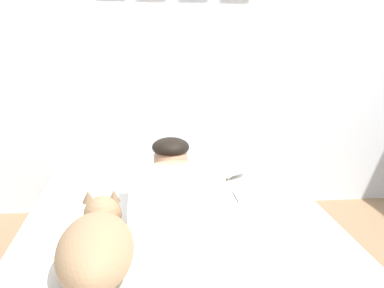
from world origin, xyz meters
The scene contains 7 objects.
back_wall centered at (0.00, 1.40, 1.25)m, with size 4.70×0.12×2.50m.
bed centered at (-0.07, 0.26, 0.20)m, with size 1.42×2.01×0.41m.
pillow centered at (0.13, 0.79, 0.47)m, with size 0.52×0.32×0.11m, color white.
person_lying centered at (-0.08, 0.27, 0.52)m, with size 0.43×0.92×0.27m.
dog centered at (-0.39, -0.25, 0.51)m, with size 0.26×0.58×0.21m.
coffee_cup centered at (0.19, 0.67, 0.45)m, with size 0.12×0.09×0.07m.
cell_phone centered at (0.20, 0.41, 0.41)m, with size 0.07×0.14×0.01m, color black.
Camera 1 is at (-0.22, -1.71, 1.22)m, focal length 42.29 mm.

